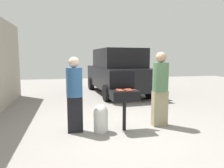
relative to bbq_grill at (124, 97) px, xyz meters
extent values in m
plane|color=gray|center=(-0.09, 0.07, -0.77)|extent=(24.00, 24.00, 0.00)
cylinder|color=black|center=(0.00, 0.00, -0.43)|extent=(0.08, 0.08, 0.70)
cube|color=black|center=(0.00, 0.00, 0.03)|extent=(0.60, 0.44, 0.22)
cube|color=black|center=(0.00, 0.22, 0.35)|extent=(0.60, 0.05, 0.42)
cylinder|color=#B74C33|center=(0.04, 0.01, 0.16)|extent=(0.13, 0.03, 0.03)
cylinder|color=#B74C33|center=(0.07, -0.16, 0.16)|extent=(0.13, 0.03, 0.03)
cylinder|color=#C6593D|center=(-0.12, 0.08, 0.16)|extent=(0.13, 0.03, 0.03)
cylinder|color=#B74C33|center=(-0.14, -0.08, 0.16)|extent=(0.13, 0.03, 0.03)
cylinder|color=#AD4228|center=(-0.11, -0.15, 0.16)|extent=(0.13, 0.03, 0.03)
cylinder|color=#B74C33|center=(0.10, 0.04, 0.16)|extent=(0.13, 0.03, 0.03)
cylinder|color=#B74C33|center=(0.16, -0.07, 0.16)|extent=(0.13, 0.03, 0.03)
cylinder|color=#AD4228|center=(0.11, 0.10, 0.16)|extent=(0.13, 0.03, 0.03)
cylinder|color=#AD4228|center=(0.06, -0.04, 0.16)|extent=(0.13, 0.03, 0.03)
cylinder|color=#B74C33|center=(-0.12, 0.01, 0.16)|extent=(0.13, 0.03, 0.03)
cylinder|color=#AD4228|center=(-0.11, -0.12, 0.16)|extent=(0.13, 0.03, 0.03)
cylinder|color=silver|center=(-0.54, -0.01, -0.54)|extent=(0.32, 0.32, 0.46)
sphere|color=silver|center=(-0.54, -0.01, -0.31)|extent=(0.31, 0.31, 0.31)
cube|color=black|center=(-1.09, 0.12, -0.38)|extent=(0.33, 0.18, 0.80)
cylinder|color=#2D598C|center=(-1.09, 0.12, 0.34)|extent=(0.35, 0.35, 0.63)
sphere|color=beige|center=(-1.09, 0.12, 0.77)|extent=(0.23, 0.23, 0.23)
cube|color=gray|center=(0.92, 0.12, -0.35)|extent=(0.35, 0.19, 0.85)
cylinder|color=#4C724C|center=(0.92, 0.12, 0.41)|extent=(0.37, 0.37, 0.67)
sphere|color=tan|center=(0.92, 0.12, 0.88)|extent=(0.25, 0.25, 0.25)
cube|color=black|center=(0.98, 4.77, 0.00)|extent=(2.24, 4.54, 0.90)
cube|color=black|center=(1.00, 4.57, 0.85)|extent=(1.96, 2.73, 0.80)
cylinder|color=black|center=(2.01, 3.30, -0.45)|extent=(0.27, 0.66, 0.64)
cylinder|color=black|center=(0.21, 3.16, -0.45)|extent=(0.27, 0.66, 0.64)
cylinder|color=black|center=(1.76, 6.38, -0.45)|extent=(0.27, 0.66, 0.64)
cylinder|color=black|center=(-0.04, 6.23, -0.45)|extent=(0.27, 0.66, 0.64)
camera|label=1|loc=(-1.24, -4.40, 0.86)|focal=33.25mm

